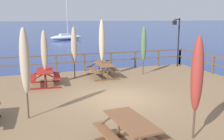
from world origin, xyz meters
The scene contains 14 objects.
ground_plane centered at (0.00, 0.00, 0.00)m, with size 600.00×600.00×0.00m, color navy.
wooden_deck centered at (0.00, 0.00, 0.36)m, with size 13.96×12.01×0.73m, color #846647.
railing_waterside_far centered at (0.00, 5.86, 1.47)m, with size 13.76×0.10×1.09m.
picnic_table_mid_right centered at (-2.64, 3.10, 1.28)m, with size 1.54×1.79×0.78m.
picnic_table_front_right centered at (0.56, 3.94, 1.29)m, with size 1.47×2.13×0.78m.
picnic_table_front_left centered at (-1.26, -3.98, 1.28)m, with size 1.50×1.87×0.78m.
patio_umbrella_tall_front centered at (-2.61, 3.06, 2.43)m, with size 0.32×0.32×2.67m.
patio_umbrella_tall_back_left centered at (-3.58, -1.01, 2.60)m, with size 0.32×0.32×2.95m.
patio_umbrella_tall_mid_right centered at (0.51, 3.93, 2.72)m, with size 0.32×0.32×3.14m.
patio_umbrella_short_mid centered at (2.93, 3.75, 2.48)m, with size 0.32×0.32×2.76m.
patio_umbrella_short_front centered at (0.57, -4.04, 2.50)m, with size 0.32×0.32×2.78m.
patio_umbrella_tall_mid_left centered at (-0.99, 4.12, 2.49)m, with size 0.32×0.32×2.77m.
lamp_post_hooked centered at (6.10, 5.23, 2.84)m, with size 0.65×0.37×3.20m.
sailboat_distant centered at (4.42, 37.76, 0.51)m, with size 6.23×3.14×7.72m.
Camera 1 is at (-3.73, -9.48, 3.95)m, focal length 41.69 mm.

